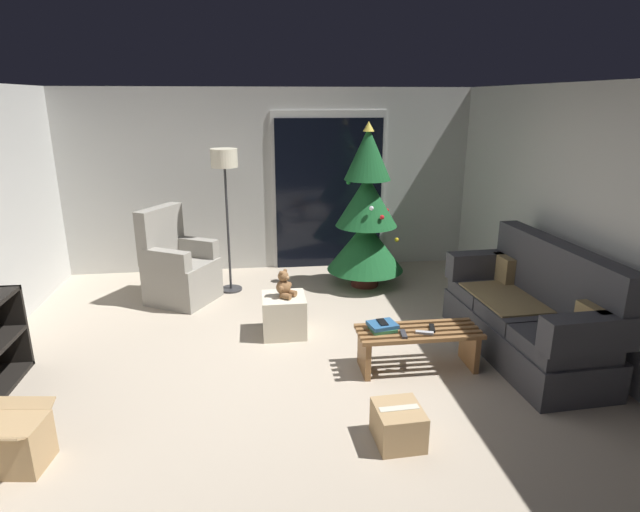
% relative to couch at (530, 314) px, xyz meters
% --- Properties ---
extents(ground_plane, '(7.00, 7.00, 0.00)m').
position_rel_couch_xyz_m(ground_plane, '(-2.32, -0.04, -0.40)').
color(ground_plane, '#B2A38E').
extents(wall_back, '(5.72, 0.12, 2.50)m').
position_rel_couch_xyz_m(wall_back, '(-2.32, 3.02, 0.85)').
color(wall_back, beige).
rests_on(wall_back, ground).
extents(wall_right, '(0.12, 6.00, 2.50)m').
position_rel_couch_xyz_m(wall_right, '(0.54, -0.04, 0.85)').
color(wall_right, beige).
rests_on(wall_right, ground).
extents(patio_door_frame, '(1.60, 0.02, 2.20)m').
position_rel_couch_xyz_m(patio_door_frame, '(-1.50, 2.95, 0.70)').
color(patio_door_frame, silver).
rests_on(patio_door_frame, ground).
extents(patio_door_glass, '(1.50, 0.02, 2.10)m').
position_rel_couch_xyz_m(patio_door_glass, '(-1.50, 2.93, 0.65)').
color(patio_door_glass, black).
rests_on(patio_door_glass, ground).
extents(couch, '(0.88, 1.98, 1.08)m').
position_rel_couch_xyz_m(couch, '(0.00, 0.00, 0.00)').
color(couch, '#3D3D42').
rests_on(couch, ground).
extents(coffee_table, '(1.10, 0.40, 0.38)m').
position_rel_couch_xyz_m(coffee_table, '(-1.13, -0.15, -0.14)').
color(coffee_table, olive).
rests_on(coffee_table, ground).
extents(remote_black, '(0.08, 0.16, 0.02)m').
position_rel_couch_xyz_m(remote_black, '(-1.02, -0.16, -0.01)').
color(remote_black, black).
rests_on(remote_black, coffee_table).
extents(remote_graphite, '(0.06, 0.16, 0.02)m').
position_rel_couch_xyz_m(remote_graphite, '(-1.30, -0.25, -0.01)').
color(remote_graphite, '#333338').
rests_on(remote_graphite, coffee_table).
extents(remote_silver, '(0.16, 0.09, 0.02)m').
position_rel_couch_xyz_m(remote_silver, '(-1.11, -0.24, -0.01)').
color(remote_silver, '#ADADB2').
rests_on(remote_silver, coffee_table).
extents(book_stack, '(0.28, 0.24, 0.06)m').
position_rel_couch_xyz_m(book_stack, '(-1.46, -0.12, 0.01)').
color(book_stack, '#337042').
rests_on(book_stack, coffee_table).
extents(cell_phone, '(0.08, 0.15, 0.01)m').
position_rel_couch_xyz_m(cell_phone, '(-1.45, -0.10, 0.05)').
color(cell_phone, black).
rests_on(cell_phone, book_stack).
extents(christmas_tree, '(0.99, 0.99, 2.09)m').
position_rel_couch_xyz_m(christmas_tree, '(-1.15, 2.05, 0.52)').
color(christmas_tree, '#4C1E19').
rests_on(christmas_tree, ground).
extents(armchair, '(0.94, 0.93, 1.13)m').
position_rel_couch_xyz_m(armchair, '(-3.48, 1.82, 0.00)').
color(armchair, gray).
rests_on(armchair, ground).
extents(floor_lamp, '(0.32, 0.32, 1.78)m').
position_rel_couch_xyz_m(floor_lamp, '(-2.89, 2.09, 1.11)').
color(floor_lamp, '#2D2D30').
rests_on(floor_lamp, ground).
extents(ottoman, '(0.44, 0.44, 0.41)m').
position_rel_couch_xyz_m(ottoman, '(-2.28, 0.72, -0.19)').
color(ottoman, beige).
rests_on(ottoman, ground).
extents(teddy_bear_chestnut, '(0.22, 0.21, 0.29)m').
position_rel_couch_xyz_m(teddy_bear_chestnut, '(-2.28, 0.72, 0.13)').
color(teddy_bear_chestnut, brown).
rests_on(teddy_bear_chestnut, ottoman).
extents(cardboard_box_taped_mid_floor, '(0.34, 0.37, 0.27)m').
position_rel_couch_xyz_m(cardboard_box_taped_mid_floor, '(-1.59, -1.16, -0.26)').
color(cardboard_box_taped_mid_floor, tan).
rests_on(cardboard_box_taped_mid_floor, ground).
extents(cardboard_box_open_near_shelf, '(0.50, 0.53, 0.38)m').
position_rel_couch_xyz_m(cardboard_box_open_near_shelf, '(-4.20, -1.09, -0.23)').
color(cardboard_box_open_near_shelf, tan).
rests_on(cardboard_box_open_near_shelf, ground).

